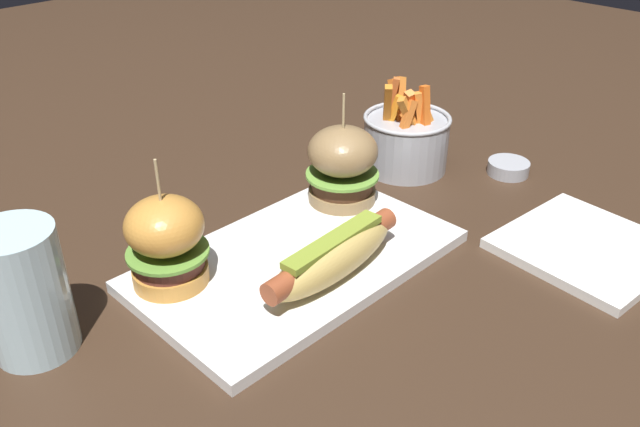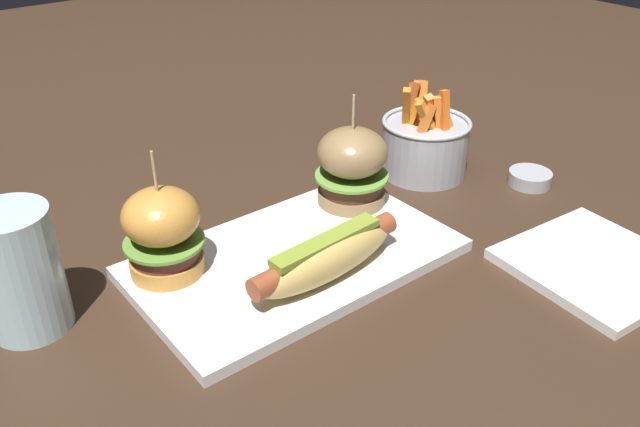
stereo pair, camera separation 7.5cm
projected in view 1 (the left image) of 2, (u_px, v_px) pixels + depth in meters
ground_plane at (298, 265)px, 0.76m from camera, size 3.00×3.00×0.00m
platter_main at (298, 260)px, 0.76m from camera, size 0.36×0.22×0.01m
hot_dog at (333, 256)px, 0.71m from camera, size 0.20×0.06×0.05m
slider_left at (166, 241)px, 0.68m from camera, size 0.09×0.09×0.14m
slider_right at (343, 164)px, 0.84m from camera, size 0.09×0.09×0.15m
fries_bucket at (406, 140)px, 0.96m from camera, size 0.13×0.13×0.13m
sauce_ramekin at (508, 167)px, 0.96m from camera, size 0.06×0.06×0.02m
side_plate at (587, 247)px, 0.78m from camera, size 0.19×0.19×0.01m
water_glass at (25, 292)px, 0.61m from camera, size 0.08×0.08×0.13m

